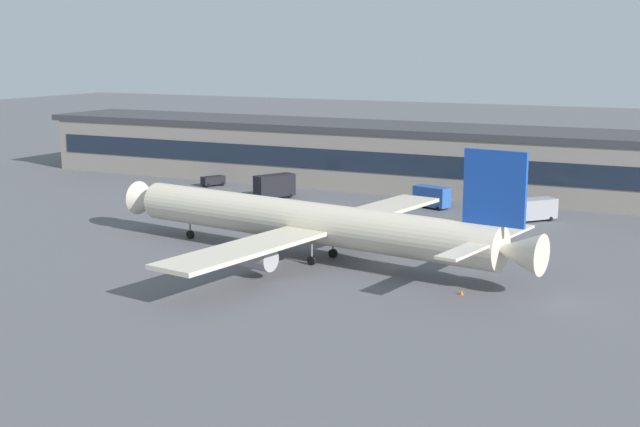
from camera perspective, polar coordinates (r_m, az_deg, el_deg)
ground_plane at (r=103.01m, az=3.75°, el=-3.67°), size 600.00×600.00×0.00m
terminal_building at (r=156.50m, az=12.18°, el=3.30°), size 192.80×19.74×11.60m
airliner at (r=106.43m, az=-0.56°, el=-0.60°), size 60.09×51.94×15.24m
fuel_truck at (r=134.32m, az=13.69°, el=0.30°), size 7.51×8.26×3.35m
follow_me_car at (r=164.99m, az=-7.02°, el=2.18°), size 3.62×4.79×1.85m
stair_truck at (r=142.22m, az=7.31°, el=1.14°), size 6.44×4.03×3.55m
catering_truck at (r=150.40m, az=-2.97°, el=1.87°), size 5.50×7.61×4.15m
traffic_cone_0 at (r=93.57m, az=9.29°, el=-5.13°), size 0.44×0.44×0.56m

